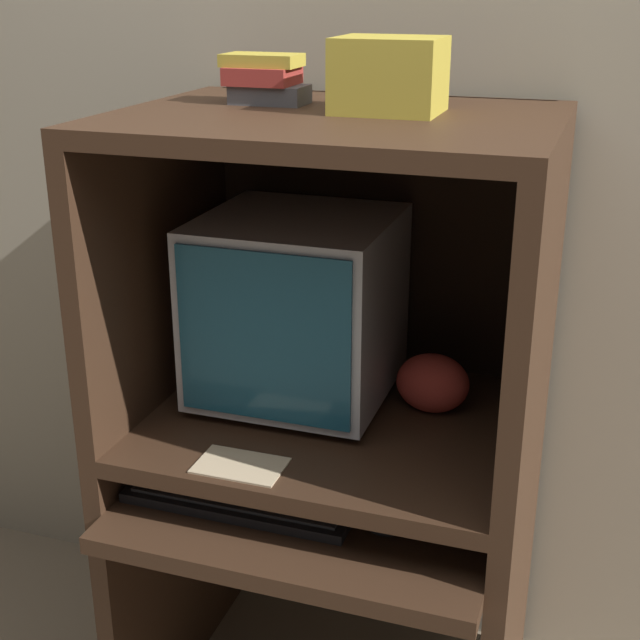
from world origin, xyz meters
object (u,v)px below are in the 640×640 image
at_px(book_stack, 265,78).
at_px(snack_bag, 433,383).
at_px(crt_monitor, 297,307).
at_px(storage_box, 389,75).
at_px(keyboard, 241,498).
at_px(mouse, 384,526).

bearing_deg(book_stack, snack_bag, 1.04).
bearing_deg(crt_monitor, storage_box, -9.12).
height_order(keyboard, storage_box, storage_box).
relative_size(snack_bag, storage_box, 0.80).
bearing_deg(snack_bag, crt_monitor, -175.67).
bearing_deg(mouse, snack_bag, 85.80).
distance_m(keyboard, mouse, 0.30).
relative_size(book_stack, storage_box, 0.86).
relative_size(crt_monitor, keyboard, 0.86).
bearing_deg(keyboard, mouse, -1.52).
xyz_separation_m(snack_bag, storage_box, (-0.10, -0.05, 0.63)).
bearing_deg(crt_monitor, snack_bag, 4.33).
distance_m(crt_monitor, snack_bag, 0.33).
relative_size(keyboard, book_stack, 2.80).
height_order(mouse, snack_bag, snack_bag).
relative_size(crt_monitor, mouse, 5.73).
xyz_separation_m(keyboard, snack_bag, (0.32, 0.29, 0.17)).
bearing_deg(snack_bag, keyboard, -137.39).
relative_size(crt_monitor, snack_bag, 2.60).
height_order(book_stack, storage_box, storage_box).
bearing_deg(storage_box, mouse, -72.85).
height_order(crt_monitor, snack_bag, crt_monitor).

